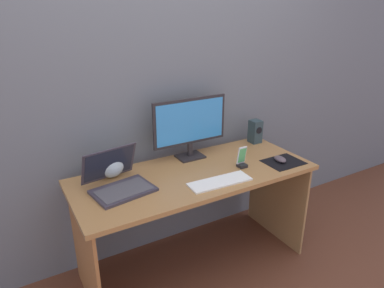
% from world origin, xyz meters
% --- Properties ---
extents(ground_plane, '(8.00, 8.00, 0.00)m').
position_xyz_m(ground_plane, '(0.00, 0.00, 0.00)').
color(ground_plane, brown).
extents(wall_back, '(6.00, 0.04, 2.50)m').
position_xyz_m(wall_back, '(0.00, 0.39, 1.25)').
color(wall_back, slate).
rests_on(wall_back, ground_plane).
extents(desk, '(1.52, 0.63, 0.71)m').
position_xyz_m(desk, '(0.00, 0.00, 0.57)').
color(desk, '#A07340').
rests_on(desk, ground_plane).
extents(monitor, '(0.53, 0.14, 0.41)m').
position_xyz_m(monitor, '(0.09, 0.22, 0.95)').
color(monitor, '#252325').
rests_on(monitor, desk).
extents(speaker_right, '(0.08, 0.09, 0.17)m').
position_xyz_m(speaker_right, '(0.66, 0.22, 0.80)').
color(speaker_right, '#293D42').
rests_on(speaker_right, desk).
extents(laptop, '(0.37, 0.36, 0.22)m').
position_xyz_m(laptop, '(-0.48, 0.04, 0.76)').
color(laptop, '#34313C').
rests_on(laptop, desk).
extents(fishbowl, '(0.17, 0.17, 0.17)m').
position_xyz_m(fishbowl, '(-0.47, 0.22, 0.79)').
color(fishbowl, silver).
rests_on(fishbowl, desk).
extents(keyboard_external, '(0.39, 0.15, 0.01)m').
position_xyz_m(keyboard_external, '(0.06, -0.19, 0.72)').
color(keyboard_external, white).
rests_on(keyboard_external, desk).
extents(mousepad, '(0.25, 0.20, 0.00)m').
position_xyz_m(mousepad, '(0.59, -0.16, 0.71)').
color(mousepad, black).
rests_on(mousepad, desk).
extents(mouse, '(0.07, 0.11, 0.04)m').
position_xyz_m(mouse, '(0.57, -0.15, 0.73)').
color(mouse, '#52464C').
rests_on(mouse, mousepad).
extents(phone_in_dock, '(0.06, 0.05, 0.14)m').
position_xyz_m(phone_in_dock, '(0.31, -0.08, 0.76)').
color(phone_in_dock, black).
rests_on(phone_in_dock, desk).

